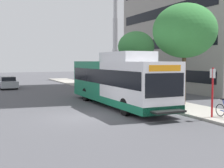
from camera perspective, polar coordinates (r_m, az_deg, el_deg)
name	(u,v)px	position (r m, az deg, el deg)	size (l,w,h in m)	color
ground_plane	(49,100)	(24.24, -11.94, -2.98)	(120.00, 120.00, 0.00)	#4C4C51
sidewalk_curb	(139,97)	(24.82, 5.09, -2.56)	(3.00, 56.00, 0.14)	#A8A399
transit_bus	(117,81)	(20.39, 1.02, 0.55)	(2.58, 12.25, 3.65)	white
bus_stop_sign_pole	(212,89)	(16.39, 18.61, -0.83)	(0.10, 0.36, 2.60)	red
street_tree_near_stop	(185,31)	(20.93, 13.68, 9.81)	(4.28, 4.28, 6.78)	#4C3823
street_tree_mid_block	(136,47)	(27.17, 4.61, 7.05)	(3.26, 3.26, 5.60)	#4C3823
parked_car_far_lane	(8,83)	(35.37, -19.21, 0.26)	(1.80, 4.50, 1.33)	#93999E
lattice_comm_tower	(116,35)	(50.42, 0.68, 9.31)	(1.10, 1.10, 22.71)	#B7B7BC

